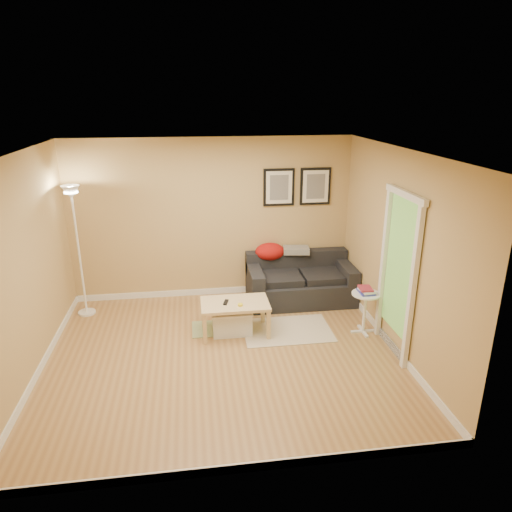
# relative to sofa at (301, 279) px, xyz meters

# --- Properties ---
(floor) EXTENTS (4.50, 4.50, 0.00)m
(floor) POSITION_rel_sofa_xyz_m (-1.38, -1.53, -0.38)
(floor) COLOR #A77D47
(floor) RESTS_ON ground
(ceiling) EXTENTS (4.50, 4.50, 0.00)m
(ceiling) POSITION_rel_sofa_xyz_m (-1.38, -1.53, 2.23)
(ceiling) COLOR white
(ceiling) RESTS_ON wall_back
(wall_back) EXTENTS (4.50, 0.00, 4.50)m
(wall_back) POSITION_rel_sofa_xyz_m (-1.38, 0.47, 0.92)
(wall_back) COLOR tan
(wall_back) RESTS_ON ground
(wall_front) EXTENTS (4.50, 0.00, 4.50)m
(wall_front) POSITION_rel_sofa_xyz_m (-1.38, -3.53, 0.92)
(wall_front) COLOR tan
(wall_front) RESTS_ON ground
(wall_left) EXTENTS (0.00, 4.00, 4.00)m
(wall_left) POSITION_rel_sofa_xyz_m (-3.63, -1.53, 0.92)
(wall_left) COLOR tan
(wall_left) RESTS_ON ground
(wall_right) EXTENTS (0.00, 4.00, 4.00)m
(wall_right) POSITION_rel_sofa_xyz_m (0.87, -1.53, 0.92)
(wall_right) COLOR tan
(wall_right) RESTS_ON ground
(baseboard_back) EXTENTS (4.50, 0.02, 0.10)m
(baseboard_back) POSITION_rel_sofa_xyz_m (-1.38, 0.46, -0.33)
(baseboard_back) COLOR white
(baseboard_back) RESTS_ON ground
(baseboard_front) EXTENTS (4.50, 0.02, 0.10)m
(baseboard_front) POSITION_rel_sofa_xyz_m (-1.38, -3.52, -0.33)
(baseboard_front) COLOR white
(baseboard_front) RESTS_ON ground
(baseboard_left) EXTENTS (0.02, 4.00, 0.10)m
(baseboard_left) POSITION_rel_sofa_xyz_m (-3.62, -1.53, -0.33)
(baseboard_left) COLOR white
(baseboard_left) RESTS_ON ground
(baseboard_right) EXTENTS (0.02, 4.00, 0.10)m
(baseboard_right) POSITION_rel_sofa_xyz_m (0.86, -1.53, -0.33)
(baseboard_right) COLOR white
(baseboard_right) RESTS_ON ground
(sofa) EXTENTS (1.70, 0.90, 0.75)m
(sofa) POSITION_rel_sofa_xyz_m (0.00, 0.00, 0.00)
(sofa) COLOR black
(sofa) RESTS_ON ground
(red_throw) EXTENTS (0.48, 0.36, 0.28)m
(red_throw) POSITION_rel_sofa_xyz_m (-0.46, 0.30, 0.40)
(red_throw) COLOR #B61610
(red_throw) RESTS_ON sofa
(plaid_throw) EXTENTS (0.45, 0.32, 0.10)m
(plaid_throw) POSITION_rel_sofa_xyz_m (-0.02, 0.29, 0.41)
(plaid_throw) COLOR tan
(plaid_throw) RESTS_ON sofa
(framed_print_left) EXTENTS (0.50, 0.04, 0.60)m
(framed_print_left) POSITION_rel_sofa_xyz_m (-0.30, 0.45, 1.43)
(framed_print_left) COLOR black
(framed_print_left) RESTS_ON wall_back
(framed_print_right) EXTENTS (0.50, 0.04, 0.60)m
(framed_print_right) POSITION_rel_sofa_xyz_m (0.30, 0.45, 1.43)
(framed_print_right) COLOR black
(framed_print_right) RESTS_ON wall_back
(area_rug) EXTENTS (1.25, 0.85, 0.01)m
(area_rug) POSITION_rel_sofa_xyz_m (-0.42, -0.99, -0.37)
(area_rug) COLOR beige
(area_rug) RESTS_ON ground
(green_runner) EXTENTS (0.70, 0.50, 0.01)m
(green_runner) POSITION_rel_sofa_xyz_m (-1.42, -0.78, -0.37)
(green_runner) COLOR #668C4C
(green_runner) RESTS_ON ground
(coffee_table) EXTENTS (1.06, 0.81, 0.47)m
(coffee_table) POSITION_rel_sofa_xyz_m (-1.16, -0.94, -0.14)
(coffee_table) COLOR beige
(coffee_table) RESTS_ON ground
(remote_control) EXTENTS (0.09, 0.17, 0.02)m
(remote_control) POSITION_rel_sofa_xyz_m (-1.29, -0.94, 0.11)
(remote_control) COLOR black
(remote_control) RESTS_ON coffee_table
(tape_roll) EXTENTS (0.07, 0.07, 0.03)m
(tape_roll) POSITION_rel_sofa_xyz_m (-1.10, -1.06, 0.11)
(tape_roll) COLOR yellow
(tape_roll) RESTS_ON coffee_table
(storage_bin) EXTENTS (0.56, 0.41, 0.35)m
(storage_bin) POSITION_rel_sofa_xyz_m (-1.21, -0.91, -0.20)
(storage_bin) COLOR white
(storage_bin) RESTS_ON ground
(side_table) EXTENTS (0.39, 0.39, 0.60)m
(side_table) POSITION_rel_sofa_xyz_m (0.64, -1.18, -0.07)
(side_table) COLOR white
(side_table) RESTS_ON ground
(book_stack) EXTENTS (0.24, 0.29, 0.08)m
(book_stack) POSITION_rel_sofa_xyz_m (0.64, -1.16, 0.27)
(book_stack) COLOR #323697
(book_stack) RESTS_ON side_table
(floor_lamp) EXTENTS (0.26, 0.26, 2.01)m
(floor_lamp) POSITION_rel_sofa_xyz_m (-3.38, -0.00, 0.57)
(floor_lamp) COLOR white
(floor_lamp) RESTS_ON ground
(doorway) EXTENTS (0.12, 1.01, 2.13)m
(doorway) POSITION_rel_sofa_xyz_m (0.82, -1.68, 0.65)
(doorway) COLOR white
(doorway) RESTS_ON ground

